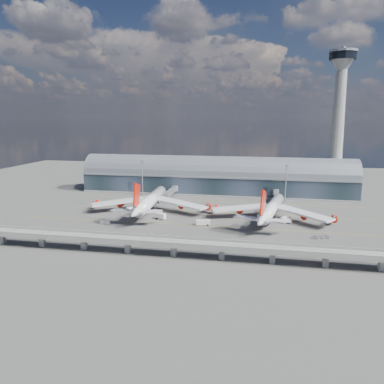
% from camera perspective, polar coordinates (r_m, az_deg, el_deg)
% --- Properties ---
extents(ground, '(500.00, 500.00, 0.00)m').
position_cam_1_polar(ground, '(208.58, 0.80, -4.36)').
color(ground, '#474744').
rests_on(ground, ground).
extents(taxi_lines, '(200.00, 80.12, 0.01)m').
position_cam_1_polar(taxi_lines, '(229.63, 1.78, -2.89)').
color(taxi_lines, gold).
rests_on(taxi_lines, ground).
extents(terminal, '(200.00, 30.00, 28.00)m').
position_cam_1_polar(terminal, '(281.52, 3.63, 2.11)').
color(terminal, '#1D2A30').
rests_on(terminal, ground).
extents(control_tower, '(19.00, 19.00, 103.00)m').
position_cam_1_polar(control_tower, '(284.95, 21.34, 9.63)').
color(control_tower, gray).
rests_on(control_tower, ground).
extents(guideway, '(220.00, 8.50, 7.20)m').
position_cam_1_polar(guideway, '(155.65, -2.83, -7.87)').
color(guideway, gray).
rests_on(guideway, ground).
extents(floodlight_mast_left, '(3.00, 0.70, 25.70)m').
position_cam_1_polar(floodlight_mast_left, '(270.12, -7.59, 2.14)').
color(floodlight_mast_left, gray).
rests_on(floodlight_mast_left, ground).
extents(floodlight_mast_right, '(3.00, 0.70, 25.70)m').
position_cam_1_polar(floodlight_mast_right, '(256.62, 14.10, 1.40)').
color(floodlight_mast_right, gray).
rests_on(floodlight_mast_right, ground).
extents(airliner_left, '(74.05, 77.81, 23.70)m').
position_cam_1_polar(airliner_left, '(226.91, -6.42, -1.37)').
color(airliner_left, white).
rests_on(airliner_left, ground).
extents(airliner_right, '(69.49, 72.71, 23.14)m').
position_cam_1_polar(airliner_right, '(212.59, 11.96, -2.63)').
color(airliner_right, white).
rests_on(airliner_right, ground).
extents(jet_bridge_left, '(4.40, 28.00, 7.25)m').
position_cam_1_polar(jet_bridge_left, '(263.72, -3.15, 0.13)').
color(jet_bridge_left, gray).
rests_on(jet_bridge_left, ground).
extents(jet_bridge_right, '(4.40, 32.00, 7.25)m').
position_cam_1_polar(jet_bridge_right, '(254.17, 12.70, -0.57)').
color(jet_bridge_right, gray).
rests_on(jet_bridge_right, ground).
extents(service_truck_0, '(2.77, 6.28, 2.52)m').
position_cam_1_polar(service_truck_0, '(231.86, -9.49, -2.57)').
color(service_truck_0, white).
rests_on(service_truck_0, ground).
extents(service_truck_1, '(6.21, 4.33, 3.29)m').
position_cam_1_polar(service_truck_1, '(211.49, -4.78, -3.71)').
color(service_truck_1, white).
rests_on(service_truck_1, ground).
extents(service_truck_2, '(7.89, 3.13, 2.78)m').
position_cam_1_polar(service_truck_2, '(199.49, 1.72, -4.67)').
color(service_truck_2, white).
rests_on(service_truck_2, ground).
extents(service_truck_3, '(5.40, 7.07, 3.22)m').
position_cam_1_polar(service_truck_3, '(210.26, 14.02, -4.11)').
color(service_truck_3, white).
rests_on(service_truck_3, ground).
extents(service_truck_4, '(2.50, 4.76, 2.71)m').
position_cam_1_polar(service_truck_4, '(236.21, 14.56, -2.51)').
color(service_truck_4, white).
rests_on(service_truck_4, ground).
extents(service_truck_5, '(5.76, 6.74, 3.14)m').
position_cam_1_polar(service_truck_5, '(234.11, -6.86, -2.28)').
color(service_truck_5, white).
rests_on(service_truck_5, ground).
extents(cargo_train_0, '(5.60, 2.02, 1.88)m').
position_cam_1_polar(cargo_train_0, '(206.47, -13.13, -4.55)').
color(cargo_train_0, gray).
rests_on(cargo_train_0, ground).
extents(cargo_train_1, '(9.33, 1.69, 1.55)m').
position_cam_1_polar(cargo_train_1, '(180.26, -4.99, -6.69)').
color(cargo_train_1, gray).
rests_on(cargo_train_1, ground).
extents(cargo_train_2, '(8.49, 4.30, 1.87)m').
position_cam_1_polar(cargo_train_2, '(188.51, 19.17, -6.43)').
color(cargo_train_2, gray).
rests_on(cargo_train_2, ground).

